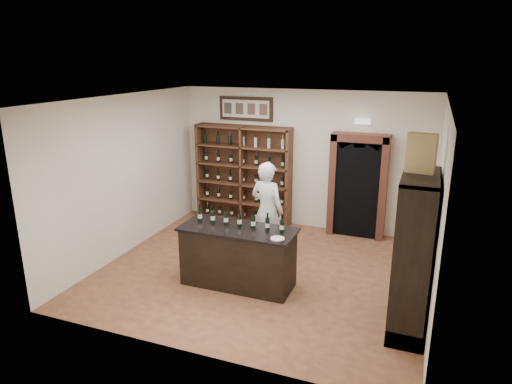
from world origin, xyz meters
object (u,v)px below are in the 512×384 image
counter_bottle_0 (200,215)px  side_cabinet (414,278)px  wine_crate (421,153)px  tasting_counter (238,257)px  wine_shelf (244,174)px  shopkeeper (267,211)px

counter_bottle_0 → side_cabinet: (3.44, -0.38, -0.35)m
side_cabinet → wine_crate: bearing=120.9°
tasting_counter → wine_crate: size_ratio=3.66×
side_cabinet → tasting_counter: bearing=173.7°
tasting_counter → wine_shelf: bearing=110.6°
counter_bottle_0 → side_cabinet: 3.48m
tasting_counter → wine_crate: bearing=-3.9°
wine_crate → counter_bottle_0: bearing=-174.6°
counter_bottle_0 → side_cabinet: side_cabinet is taller
wine_shelf → side_cabinet: (3.82, -3.23, -0.35)m
wine_crate → wine_shelf: bearing=150.0°
counter_bottle_0 → wine_shelf: bearing=97.6°
tasting_counter → counter_bottle_0: (-0.72, 0.08, 0.61)m
wine_shelf → shopkeeper: bearing=-55.8°
counter_bottle_0 → shopkeeper: (0.79, 1.14, -0.19)m
wine_shelf → wine_crate: size_ratio=4.28×
wine_shelf → tasting_counter: size_ratio=1.17×
tasting_counter → wine_crate: (2.65, -0.18, 1.96)m
wine_shelf → counter_bottle_0: wine_shelf is taller
wine_shelf → side_cabinet: same height
tasting_counter → wine_crate: wine_crate is taller
counter_bottle_0 → side_cabinet: bearing=-6.2°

